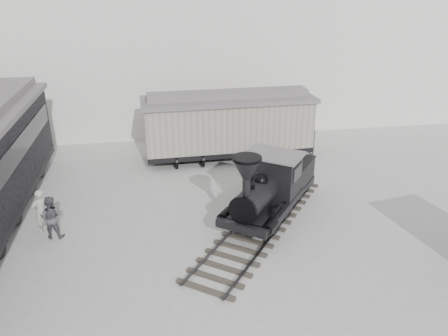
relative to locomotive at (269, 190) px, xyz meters
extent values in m
plane|color=#9E9E9B|center=(-1.19, -3.86, -1.18)|extent=(90.00, 90.00, 0.00)
cube|color=silver|center=(-1.19, 11.14, 4.32)|extent=(34.00, 2.40, 11.00)
cube|color=#3A322C|center=(-0.43, -0.57, -1.10)|extent=(6.98, 8.38, 0.16)
cube|color=#2D2D30|center=(-0.99, -0.15, -1.05)|extent=(5.47, 7.25, 0.06)
cube|color=#2D2D30|center=(0.14, -0.99, -1.05)|extent=(5.47, 7.25, 0.06)
cylinder|color=black|center=(-1.33, -0.50, -0.48)|extent=(0.74, 0.93, 1.08)
cylinder|color=black|center=(-0.11, -1.42, -0.48)|extent=(0.74, 0.93, 1.08)
cylinder|color=black|center=(-0.57, 0.51, -0.48)|extent=(0.74, 0.93, 1.08)
cylinder|color=black|center=(0.65, -0.40, -0.48)|extent=(0.74, 0.93, 1.08)
cube|color=black|center=(-0.34, -0.45, -0.36)|extent=(3.68, 4.00, 0.27)
cylinder|color=black|center=(-0.75, -1.00, 0.26)|extent=(2.14, 2.39, 0.98)
cylinder|color=black|center=(-1.28, -1.71, 1.03)|extent=(0.36, 0.36, 0.59)
cone|color=black|center=(-1.28, -1.71, 1.67)|extent=(1.32, 1.32, 0.69)
sphere|color=black|center=(-0.52, -0.69, 0.73)|extent=(0.51, 0.51, 0.51)
cube|color=black|center=(0.19, 0.25, 0.53)|extent=(2.32, 2.20, 1.52)
cube|color=slate|center=(0.19, 0.25, 1.33)|extent=(2.60, 2.48, 0.08)
cube|color=black|center=(1.25, 1.66, -0.01)|extent=(2.59, 2.63, 0.88)
cylinder|color=black|center=(-2.52, 6.38, -0.81)|extent=(1.87, 0.78, 0.74)
cylinder|color=black|center=(1.73, 6.48, -0.81)|extent=(1.87, 0.78, 0.74)
cube|color=black|center=(-0.40, 6.43, -0.62)|extent=(8.37, 2.51, 0.28)
cube|color=gray|center=(-0.40, 6.43, 0.67)|extent=(8.37, 2.61, 2.31)
cube|color=slate|center=(-0.40, 6.43, 1.92)|extent=(8.65, 2.89, 0.18)
cube|color=slate|center=(-0.40, 6.43, 2.18)|extent=(7.97, 1.31, 0.33)
cylinder|color=black|center=(-10.64, 4.63, -0.72)|extent=(2.41, 0.93, 0.92)
cube|color=black|center=(-9.08, 0.70, 1.60)|extent=(0.09, 12.24, 0.82)
imported|color=#B3B1A4|center=(-8.36, 0.39, -0.34)|extent=(0.71, 0.71, 1.66)
imported|color=#47464E|center=(-7.93, -0.07, -0.38)|extent=(0.87, 0.73, 1.59)
camera|label=1|loc=(-4.22, -14.36, 7.22)|focal=35.00mm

